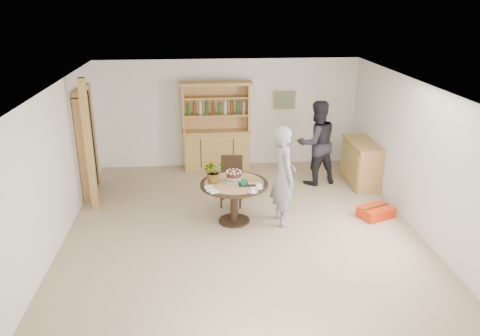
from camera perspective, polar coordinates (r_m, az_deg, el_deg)
name	(u,v)px	position (r m, az deg, el deg)	size (l,w,h in m)	color
ground	(242,233)	(8.12, 0.30, -7.90)	(7.00, 7.00, 0.00)	tan
room_shell	(243,136)	(7.46, 0.34, 3.98)	(6.04, 7.04, 2.52)	white
doorway	(86,142)	(9.79, -18.23, 3.08)	(0.13, 1.10, 2.18)	black
pine_post	(89,147)	(8.95, -17.94, 2.50)	(0.12, 0.12, 2.50)	tan
hutch	(217,140)	(10.84, -2.87, 3.43)	(1.62, 0.54, 2.04)	#AF7C4A
sideboard	(361,163)	(10.31, 14.59, 0.59)	(0.54, 1.26, 0.94)	#AF7C4A
dining_table	(234,191)	(8.25, -0.72, -2.78)	(1.20, 1.20, 0.76)	black
dining_chair	(231,177)	(9.04, -1.05, -1.12)	(0.48, 0.48, 0.95)	black
birthday_cake	(234,175)	(8.19, -0.76, -0.85)	(0.30, 0.30, 0.20)	white
flower_vase	(214,171)	(8.14, -3.22, -0.36)	(0.38, 0.33, 0.42)	#3F7233
gift_tray	(247,183)	(8.08, 0.86, -1.89)	(0.30, 0.20, 0.08)	black
coffee_cup_a	(259,186)	(7.95, 2.31, -2.18)	(0.15, 0.15, 0.09)	white
coffee_cup_b	(253,190)	(7.78, 1.58, -2.73)	(0.15, 0.15, 0.08)	white
napkins	(211,189)	(7.87, -3.53, -2.63)	(0.24, 0.33, 0.03)	white
teen_boy	(283,176)	(8.15, 5.30, -0.95)	(0.65, 0.43, 1.79)	gray
adult_person	(317,143)	(10.02, 9.31, 3.05)	(0.88, 0.69, 1.81)	black
red_suitcase	(376,212)	(8.98, 16.23, -5.17)	(0.71, 0.60, 0.21)	red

